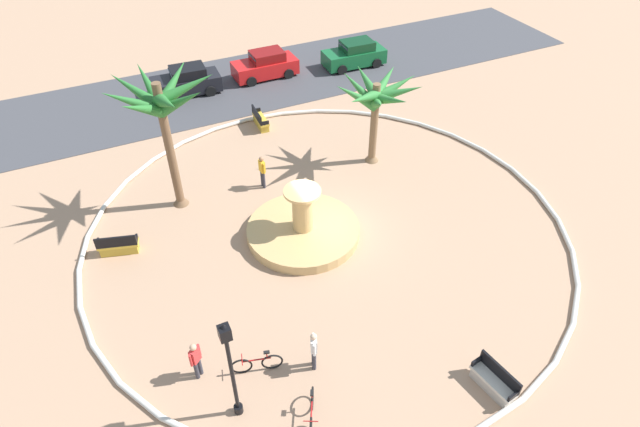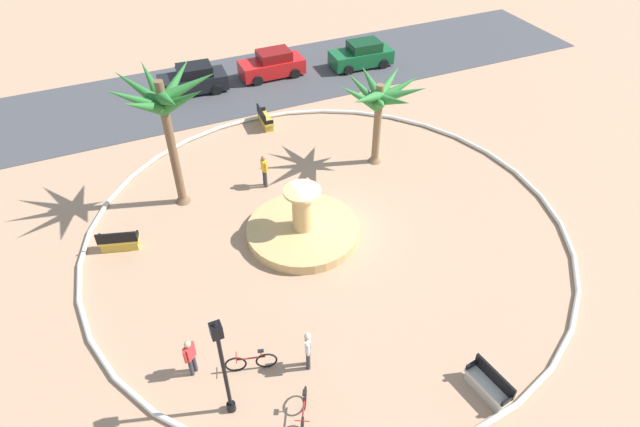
{
  "view_description": "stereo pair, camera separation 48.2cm",
  "coord_description": "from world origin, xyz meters",
  "px_view_note": "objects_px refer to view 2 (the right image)",
  "views": [
    {
      "loc": [
        -7.69,
        -15.37,
        15.39
      ],
      "look_at": [
        -0.32,
        0.04,
        1.0
      ],
      "focal_mm": 30.24,
      "sensor_mm": 36.0,
      "label": 1
    },
    {
      "loc": [
        -7.25,
        -15.58,
        15.39
      ],
      "look_at": [
        -0.32,
        0.04,
        1.0
      ],
      "focal_mm": 30.24,
      "sensor_mm": 36.0,
      "label": 2
    }
  ],
  "objects_px": {
    "bench_north": "(265,120)",
    "parked_car_leftmost": "(193,80)",
    "bench_west": "(119,242)",
    "palm_tree_by_curb": "(380,98)",
    "person_cyclist_photo": "(308,349)",
    "parked_car_second": "(272,65)",
    "bench_east": "(488,386)",
    "palm_tree_near_fountain": "(163,104)",
    "lamppost": "(222,362)",
    "person_cyclist_helmet": "(190,356)",
    "person_pedestrian_stroll": "(264,169)",
    "bicycle_red_frame": "(251,362)",
    "bicycle_by_lamppost": "(304,413)",
    "fountain": "(303,229)",
    "parked_car_third": "(362,55)"
  },
  "relations": [
    {
      "from": "bench_west",
      "to": "parked_car_leftmost",
      "type": "height_order",
      "value": "parked_car_leftmost"
    },
    {
      "from": "fountain",
      "to": "parked_car_third",
      "type": "xyz_separation_m",
      "value": [
        9.8,
        13.65,
        0.45
      ]
    },
    {
      "from": "bicycle_red_frame",
      "to": "palm_tree_by_curb",
      "type": "bearing_deg",
      "value": 43.51
    },
    {
      "from": "bench_north",
      "to": "parked_car_leftmost",
      "type": "bearing_deg",
      "value": 115.25
    },
    {
      "from": "person_pedestrian_stroll",
      "to": "lamppost",
      "type": "bearing_deg",
      "value": -114.76
    },
    {
      "from": "parked_car_third",
      "to": "person_cyclist_helmet",
      "type": "bearing_deg",
      "value": -130.38
    },
    {
      "from": "parked_car_leftmost",
      "to": "parked_car_second",
      "type": "relative_size",
      "value": 1.02
    },
    {
      "from": "bench_north",
      "to": "bicycle_red_frame",
      "type": "distance_m",
      "value": 15.53
    },
    {
      "from": "person_cyclist_photo",
      "to": "parked_car_third",
      "type": "bearing_deg",
      "value": 58.38
    },
    {
      "from": "palm_tree_near_fountain",
      "to": "person_cyclist_helmet",
      "type": "relative_size",
      "value": 3.88
    },
    {
      "from": "palm_tree_near_fountain",
      "to": "parked_car_second",
      "type": "height_order",
      "value": "palm_tree_near_fountain"
    },
    {
      "from": "bench_west",
      "to": "person_cyclist_photo",
      "type": "relative_size",
      "value": 0.99
    },
    {
      "from": "person_cyclist_helmet",
      "to": "parked_car_second",
      "type": "height_order",
      "value": "parked_car_second"
    },
    {
      "from": "palm_tree_by_curb",
      "to": "person_cyclist_helmet",
      "type": "bearing_deg",
      "value": -143.45
    },
    {
      "from": "person_cyclist_photo",
      "to": "parked_car_second",
      "type": "relative_size",
      "value": 0.42
    },
    {
      "from": "person_pedestrian_stroll",
      "to": "parked_car_third",
      "type": "xyz_separation_m",
      "value": [
        10.1,
        9.74,
        -0.16
      ]
    },
    {
      "from": "palm_tree_near_fountain",
      "to": "person_cyclist_photo",
      "type": "bearing_deg",
      "value": -80.15
    },
    {
      "from": "fountain",
      "to": "palm_tree_by_curb",
      "type": "distance_m",
      "value": 7.24
    },
    {
      "from": "palm_tree_near_fountain",
      "to": "palm_tree_by_curb",
      "type": "relative_size",
      "value": 1.4
    },
    {
      "from": "bench_east",
      "to": "bench_west",
      "type": "distance_m",
      "value": 15.0
    },
    {
      "from": "fountain",
      "to": "palm_tree_near_fountain",
      "type": "bearing_deg",
      "value": 133.64
    },
    {
      "from": "bench_west",
      "to": "palm_tree_by_curb",
      "type": "bearing_deg",
      "value": 6.09
    },
    {
      "from": "person_pedestrian_stroll",
      "to": "parked_car_second",
      "type": "distance_m",
      "value": 11.56
    },
    {
      "from": "bench_west",
      "to": "person_cyclist_photo",
      "type": "xyz_separation_m",
      "value": [
        4.85,
        -8.3,
        0.6
      ]
    },
    {
      "from": "parked_car_second",
      "to": "bicycle_red_frame",
      "type": "bearing_deg",
      "value": -111.9
    },
    {
      "from": "bench_north",
      "to": "person_pedestrian_stroll",
      "type": "xyz_separation_m",
      "value": [
        -1.83,
        -5.19,
        0.59
      ]
    },
    {
      "from": "parked_car_leftmost",
      "to": "parked_car_second",
      "type": "xyz_separation_m",
      "value": [
        5.05,
        0.07,
        0.0
      ]
    },
    {
      "from": "bench_east",
      "to": "lamppost",
      "type": "relative_size",
      "value": 0.39
    },
    {
      "from": "bench_east",
      "to": "parked_car_third",
      "type": "distance_m",
      "value": 24.05
    },
    {
      "from": "person_cyclist_photo",
      "to": "bicycle_red_frame",
      "type": "bearing_deg",
      "value": 159.59
    },
    {
      "from": "palm_tree_near_fountain",
      "to": "bicycle_red_frame",
      "type": "distance_m",
      "value": 10.75
    },
    {
      "from": "palm_tree_by_curb",
      "to": "person_pedestrian_stroll",
      "type": "relative_size",
      "value": 2.65
    },
    {
      "from": "palm_tree_by_curb",
      "to": "lamppost",
      "type": "xyz_separation_m",
      "value": [
        -10.52,
        -10.12,
        -1.02
      ]
    },
    {
      "from": "person_pedestrian_stroll",
      "to": "bench_east",
      "type": "bearing_deg",
      "value": -78.18
    },
    {
      "from": "fountain",
      "to": "palm_tree_by_curb",
      "type": "height_order",
      "value": "palm_tree_by_curb"
    },
    {
      "from": "person_cyclist_photo",
      "to": "parked_car_second",
      "type": "height_order",
      "value": "person_cyclist_photo"
    },
    {
      "from": "parked_car_third",
      "to": "bench_north",
      "type": "bearing_deg",
      "value": -151.16
    },
    {
      "from": "bicycle_by_lamppost",
      "to": "lamppost",
      "type": "bearing_deg",
      "value": 147.58
    },
    {
      "from": "bench_north",
      "to": "bicycle_by_lamppost",
      "type": "height_order",
      "value": "bench_north"
    },
    {
      "from": "palm_tree_near_fountain",
      "to": "bicycle_by_lamppost",
      "type": "bearing_deg",
      "value": -85.57
    },
    {
      "from": "bench_east",
      "to": "bicycle_by_lamppost",
      "type": "relative_size",
      "value": 1.07
    },
    {
      "from": "bench_east",
      "to": "bench_west",
      "type": "bearing_deg",
      "value": 129.93
    },
    {
      "from": "person_pedestrian_stroll",
      "to": "person_cyclist_helmet",
      "type": "bearing_deg",
      "value": -122.66
    },
    {
      "from": "lamppost",
      "to": "palm_tree_near_fountain",
      "type": "bearing_deg",
      "value": 84.84
    },
    {
      "from": "palm_tree_by_curb",
      "to": "bicycle_by_lamppost",
      "type": "relative_size",
      "value": 2.86
    },
    {
      "from": "fountain",
      "to": "bicycle_by_lamppost",
      "type": "distance_m",
      "value": 8.36
    },
    {
      "from": "bench_west",
      "to": "lamppost",
      "type": "height_order",
      "value": "lamppost"
    },
    {
      "from": "palm_tree_near_fountain",
      "to": "bicycle_red_frame",
      "type": "bearing_deg",
      "value": -89.64
    },
    {
      "from": "palm_tree_by_curb",
      "to": "person_cyclist_helmet",
      "type": "distance_m",
      "value": 14.25
    },
    {
      "from": "palm_tree_near_fountain",
      "to": "bicycle_by_lamppost",
      "type": "height_order",
      "value": "palm_tree_near_fountain"
    }
  ]
}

